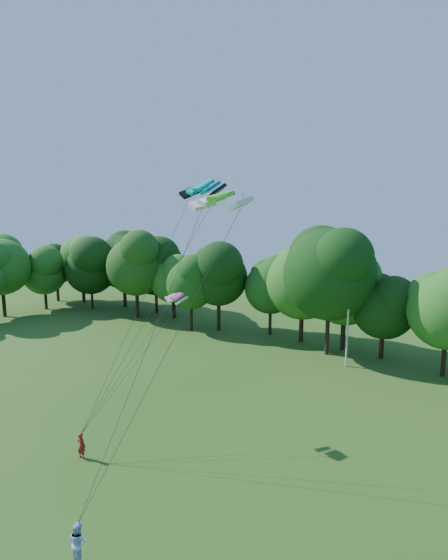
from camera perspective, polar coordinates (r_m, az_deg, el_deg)
The scene contains 8 objects.
utility_pole at distance 43.65m, azimuth 15.82°, elevation -6.11°, with size 1.37×0.66×7.31m.
kite_flyer_left at distance 29.89m, azimuth -18.13°, elevation -19.87°, with size 0.60×0.39×1.63m, color maroon.
kite_flyer_right at distance 22.94m, azimuth -18.51°, elevation -29.69°, with size 0.89×0.69×1.83m, color #B3C4F9.
kite_teal at distance 26.79m, azimuth -2.67°, elevation 12.27°, with size 3.25×1.96×0.77m.
kite_green at distance 20.24m, azimuth -0.43°, elevation 10.93°, with size 3.13×1.75×0.51m.
kite_pink at distance 29.77m, azimuth -6.21°, elevation -2.12°, with size 1.87×1.24×0.38m.
tree_back_west at distance 61.24m, azimuth -11.44°, elevation 2.56°, with size 8.90×8.90×12.94m.
tree_back_center at distance 45.65m, azimuth 13.68°, elevation 1.93°, with size 10.42×10.42×15.15m.
Camera 1 is at (16.69, -8.53, 15.22)m, focal length 28.00 mm.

